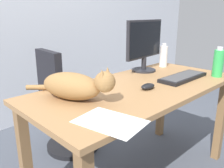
# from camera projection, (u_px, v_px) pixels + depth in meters

# --- Properties ---
(back_wall) EXTENTS (6.00, 0.04, 2.60)m
(back_wall) POSITION_uv_depth(u_px,v_px,m) (28.00, 5.00, 2.49)
(back_wall) COLOR silver
(back_wall) RESTS_ON ground_plane
(desk) EXTENTS (1.54, 0.71, 0.75)m
(desk) POSITION_uv_depth(u_px,v_px,m) (140.00, 100.00, 1.61)
(desk) COLOR #9E7247
(desk) RESTS_ON ground_plane
(office_chair) EXTENTS (0.48, 0.48, 0.93)m
(office_chair) POSITION_uv_depth(u_px,v_px,m) (66.00, 108.00, 2.09)
(office_chair) COLOR black
(office_chair) RESTS_ON ground_plane
(monitor) EXTENTS (0.48, 0.20, 0.41)m
(monitor) POSITION_uv_depth(u_px,v_px,m) (145.00, 44.00, 1.91)
(monitor) COLOR #232328
(monitor) RESTS_ON desk
(keyboard) EXTENTS (0.44, 0.15, 0.03)m
(keyboard) POSITION_uv_depth(u_px,v_px,m) (183.00, 77.00, 1.73)
(keyboard) COLOR black
(keyboard) RESTS_ON desk
(cat) EXTENTS (0.29, 0.59, 0.20)m
(cat) POSITION_uv_depth(u_px,v_px,m) (75.00, 85.00, 1.30)
(cat) COLOR olive
(cat) RESTS_ON desk
(computer_mouse) EXTENTS (0.11, 0.06, 0.04)m
(computer_mouse) POSITION_uv_depth(u_px,v_px,m) (148.00, 86.00, 1.49)
(computer_mouse) COLOR black
(computer_mouse) RESTS_ON desk
(paper_sheet) EXTENTS (0.26, 0.33, 0.00)m
(paper_sheet) POSITION_uv_depth(u_px,v_px,m) (110.00, 122.00, 1.04)
(paper_sheet) COLOR white
(paper_sheet) RESTS_ON desk
(water_bottle) EXTENTS (0.08, 0.08, 0.23)m
(water_bottle) POSITION_uv_depth(u_px,v_px,m) (218.00, 63.00, 1.77)
(water_bottle) COLOR green
(water_bottle) RESTS_ON desk
(spray_bottle) EXTENTS (0.07, 0.07, 0.21)m
(spray_bottle) POSITION_uv_depth(u_px,v_px,m) (164.00, 56.00, 2.11)
(spray_bottle) COLOR silver
(spray_bottle) RESTS_ON desk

